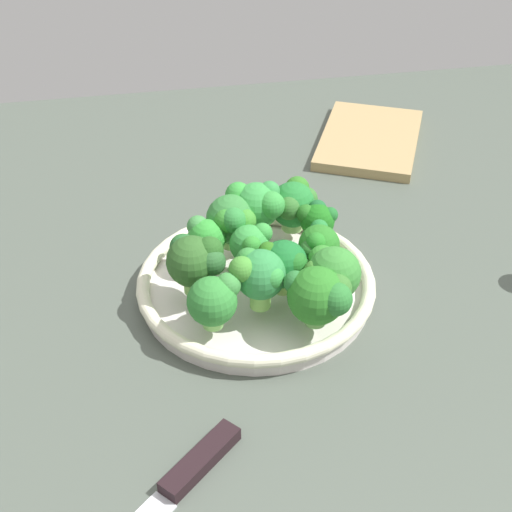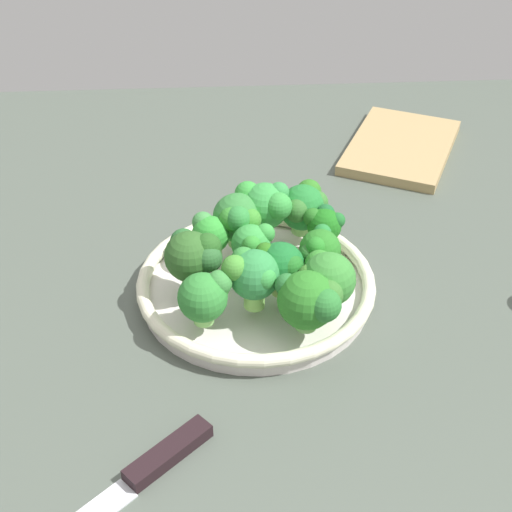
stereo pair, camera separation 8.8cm
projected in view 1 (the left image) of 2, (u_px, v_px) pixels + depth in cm
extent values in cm
cube|color=#4C554B|center=(257.00, 321.00, 89.25)|extent=(130.00, 130.00, 2.50)
cylinder|color=silver|center=(256.00, 291.00, 90.83)|extent=(27.67, 27.67, 1.31)
torus|color=beige|center=(256.00, 281.00, 89.96)|extent=(28.83, 28.83, 1.60)
cylinder|color=#9AC973|center=(292.00, 223.00, 97.10)|extent=(2.74, 2.74, 1.72)
sphere|color=#22752F|center=(293.00, 205.00, 95.43)|extent=(5.93, 5.93, 5.93)
sphere|color=#2E7422|center=(297.00, 189.00, 96.42)|extent=(3.24, 3.24, 3.24)
sphere|color=#326F2B|center=(306.00, 199.00, 95.56)|extent=(3.12, 3.12, 3.12)
sphere|color=#2F6829|center=(289.00, 208.00, 93.24)|extent=(3.00, 3.00, 3.00)
cylinder|color=#7BBD5E|center=(213.00, 320.00, 81.96)|extent=(2.28, 2.28, 1.64)
sphere|color=#308233|center=(212.00, 301.00, 80.40)|extent=(5.53, 5.53, 5.53)
sphere|color=#39863B|center=(228.00, 285.00, 80.40)|extent=(2.85, 2.85, 2.85)
sphere|color=green|center=(224.00, 291.00, 81.05)|extent=(2.95, 2.95, 2.95)
cylinder|color=#A1CC65|center=(282.00, 282.00, 86.87)|extent=(1.85, 1.85, 2.15)
sphere|color=#19672A|center=(283.00, 262.00, 85.14)|extent=(5.59, 5.59, 5.59)
sphere|color=#275B1E|center=(271.00, 263.00, 84.24)|extent=(3.01, 3.01, 3.01)
sphere|color=#29691A|center=(268.00, 252.00, 84.19)|extent=(2.29, 2.29, 2.29)
sphere|color=#1F6621|center=(294.00, 264.00, 83.83)|extent=(3.20, 3.20, 3.20)
cylinder|color=#8BCD5B|center=(248.00, 261.00, 90.16)|extent=(1.99, 1.99, 2.00)
sphere|color=green|center=(248.00, 244.00, 88.64)|extent=(4.73, 4.73, 4.73)
sphere|color=green|center=(263.00, 233.00, 88.63)|extent=(2.44, 2.44, 2.44)
sphere|color=#2F892E|center=(253.00, 246.00, 86.83)|extent=(2.32, 2.32, 2.32)
cylinder|color=#76B660|center=(315.00, 316.00, 82.34)|extent=(2.38, 2.38, 1.70)
sphere|color=#2A7624|center=(317.00, 296.00, 80.57)|extent=(6.50, 6.50, 6.50)
sphere|color=#35702B|center=(336.00, 289.00, 80.49)|extent=(3.53, 3.53, 3.53)
sphere|color=#29732E|center=(335.00, 299.00, 79.09)|extent=(3.72, 3.72, 3.72)
sphere|color=#276D2F|center=(295.00, 282.00, 80.71)|extent=(2.63, 2.63, 2.63)
cylinder|color=#77B755|center=(318.00, 264.00, 89.46)|extent=(2.48, 2.48, 2.37)
sphere|color=#277323|center=(319.00, 245.00, 87.79)|extent=(4.93, 4.93, 4.93)
sphere|color=#257924|center=(316.00, 242.00, 85.99)|extent=(2.37, 2.37, 2.37)
sphere|color=#237731|center=(319.00, 228.00, 88.87)|extent=(2.18, 2.18, 2.18)
sphere|color=#2A6628|center=(310.00, 250.00, 86.40)|extent=(2.32, 2.32, 2.32)
cylinder|color=#98CA73|center=(231.00, 239.00, 93.97)|extent=(2.49, 2.49, 1.96)
sphere|color=#327A36|center=(231.00, 219.00, 92.18)|extent=(6.19, 6.19, 6.19)
sphere|color=#39872C|center=(248.00, 220.00, 90.69)|extent=(2.97, 2.97, 2.97)
sphere|color=#2C7E36|center=(234.00, 220.00, 89.69)|extent=(3.17, 3.17, 3.17)
sphere|color=#32872C|center=(227.00, 221.00, 90.11)|extent=(3.14, 3.14, 3.14)
cylinder|color=#9BC874|center=(207.00, 254.00, 91.61)|extent=(2.68, 2.68, 1.72)
sphere|color=green|center=(207.00, 238.00, 90.19)|extent=(4.67, 4.67, 4.67)
sphere|color=#3F9332|center=(211.00, 227.00, 91.52)|extent=(2.30, 2.30, 2.30)
sphere|color=#40913D|center=(216.00, 231.00, 90.54)|extent=(2.80, 2.80, 2.80)
sphere|color=#3D8741|center=(198.00, 226.00, 90.20)|extent=(2.68, 2.68, 2.68)
cylinder|color=#79B654|center=(193.00, 283.00, 86.44)|extent=(2.25, 2.25, 2.46)
sphere|color=#2D5B24|center=(192.00, 261.00, 84.55)|extent=(5.96, 5.96, 5.96)
sphere|color=#24571E|center=(209.00, 251.00, 84.10)|extent=(3.27, 3.27, 3.27)
sphere|color=#265E2A|center=(183.00, 247.00, 85.91)|extent=(3.22, 3.22, 3.22)
sphere|color=#295C2B|center=(212.00, 262.00, 83.74)|extent=(3.23, 3.23, 3.23)
cylinder|color=#8CC25F|center=(317.00, 237.00, 94.26)|extent=(2.29, 2.29, 2.03)
sphere|color=#1B6A19|center=(317.00, 221.00, 92.82)|extent=(4.31, 4.31, 4.31)
sphere|color=#1E6628|center=(330.00, 215.00, 92.47)|extent=(1.94, 1.94, 1.94)
sphere|color=#24681F|center=(306.00, 214.00, 92.52)|extent=(2.42, 2.42, 2.42)
sphere|color=#1B5D2B|center=(317.00, 209.00, 93.25)|extent=(2.33, 2.33, 2.33)
cylinder|color=#8ACC5E|center=(259.00, 297.00, 84.30)|extent=(2.40, 2.40, 2.66)
sphere|color=#2F8642|center=(259.00, 275.00, 82.39)|extent=(5.72, 5.72, 5.72)
sphere|color=#318435|center=(248.00, 260.00, 82.49)|extent=(2.81, 2.81, 2.81)
sphere|color=#428E31|center=(242.00, 269.00, 80.73)|extent=(2.90, 2.90, 2.90)
sphere|color=green|center=(271.00, 277.00, 81.21)|extent=(2.85, 2.85, 2.85)
cylinder|color=#88B359|center=(257.00, 227.00, 95.50)|extent=(2.31, 2.31, 2.63)
sphere|color=green|center=(257.00, 206.00, 93.57)|extent=(5.91, 5.91, 5.91)
sphere|color=green|center=(239.00, 195.00, 93.53)|extent=(3.31, 3.31, 3.31)
sphere|color=#31873F|center=(270.00, 191.00, 93.32)|extent=(2.66, 2.66, 2.66)
sphere|color=green|center=(271.00, 205.00, 92.01)|extent=(3.48, 3.48, 3.48)
cylinder|color=#91CE5D|center=(332.00, 295.00, 84.86)|extent=(1.92, 1.92, 2.26)
sphere|color=#358232|center=(334.00, 273.00, 82.99)|extent=(6.13, 6.13, 6.13)
sphere|color=#32842B|center=(322.00, 259.00, 84.45)|extent=(3.31, 3.31, 3.31)
sphere|color=#3C7B2C|center=(316.00, 272.00, 82.55)|extent=(2.89, 2.89, 2.89)
cube|color=black|center=(201.00, 460.00, 70.44)|extent=(8.08, 8.58, 1.50)
cube|color=tan|center=(370.00, 139.00, 121.82)|extent=(26.77, 23.31, 1.60)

